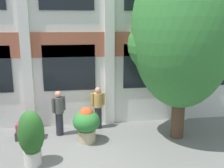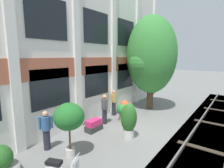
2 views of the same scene
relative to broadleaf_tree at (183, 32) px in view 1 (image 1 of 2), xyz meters
The scene contains 8 objects.
ground_plane 5.21m from the broadleaf_tree, 165.00° to the right, with size 80.00×80.00×0.00m, color slate.
apartment_facade 4.13m from the broadleaf_tree, 153.03° to the left, with size 15.32×0.64×8.40m.
broadleaf_tree is the anchor object (origin of this frame).
potted_plant_square_trough 6.10m from the broadleaf_tree, behind, with size 0.85×0.48×0.57m.
potted_plant_ribbed_drum 5.55m from the broadleaf_tree, 166.27° to the right, with size 0.72×0.72×1.58m.
potted_plant_stone_basin 4.28m from the broadleaf_tree, behind, with size 0.90×0.90×1.20m.
resident_by_doorway 3.99m from the broadleaf_tree, 155.72° to the left, with size 0.52×0.34×1.58m.
resident_watching_tracks 4.94m from the broadleaf_tree, 169.34° to the left, with size 0.45×0.34×1.60m.
Camera 1 is at (0.21, -7.08, 3.91)m, focal length 42.00 mm.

